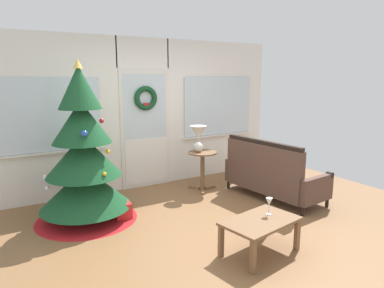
% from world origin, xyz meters
% --- Properties ---
extents(ground_plane, '(6.76, 6.76, 0.00)m').
position_xyz_m(ground_plane, '(0.00, 0.00, 0.00)').
color(ground_plane, brown).
extents(back_wall_with_door, '(5.20, 0.19, 2.55)m').
position_xyz_m(back_wall_with_door, '(0.00, 2.08, 1.28)').
color(back_wall_with_door, white).
rests_on(back_wall_with_door, ground).
extents(christmas_tree, '(1.35, 1.35, 2.13)m').
position_xyz_m(christmas_tree, '(-1.30, 1.09, 0.79)').
color(christmas_tree, '#4C331E').
rests_on(christmas_tree, ground).
extents(settee_sofa, '(0.86, 1.69, 0.96)m').
position_xyz_m(settee_sofa, '(1.41, 0.43, 0.38)').
color(settee_sofa, black).
rests_on(settee_sofa, ground).
extents(side_table, '(0.50, 0.48, 0.67)m').
position_xyz_m(side_table, '(0.71, 1.32, 0.48)').
color(side_table, brown).
rests_on(side_table, ground).
extents(table_lamp, '(0.28, 0.28, 0.44)m').
position_xyz_m(table_lamp, '(0.65, 1.36, 0.95)').
color(table_lamp, silver).
rests_on(table_lamp, side_table).
extents(coffee_table, '(0.92, 0.65, 0.39)m').
position_xyz_m(coffee_table, '(0.10, -0.82, 0.33)').
color(coffee_table, brown).
rests_on(coffee_table, ground).
extents(wine_glass, '(0.08, 0.08, 0.20)m').
position_xyz_m(wine_glass, '(0.28, -0.75, 0.53)').
color(wine_glass, silver).
rests_on(wine_glass, coffee_table).
extents(gift_box, '(0.22, 0.20, 0.22)m').
position_xyz_m(gift_box, '(-0.87, 0.86, 0.11)').
color(gift_box, red).
rests_on(gift_box, ground).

